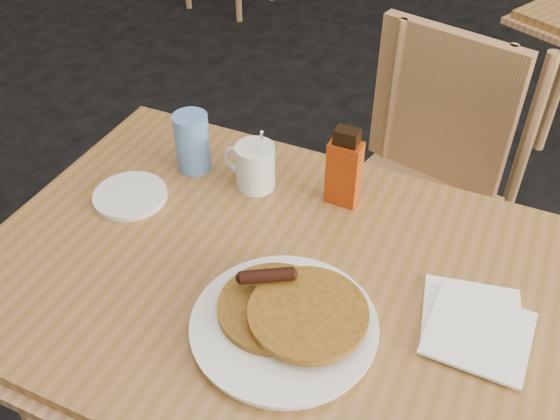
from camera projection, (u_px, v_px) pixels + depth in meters
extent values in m
cube|color=#966135|center=(286.00, 283.00, 1.14)|extent=(1.22, 0.88, 0.04)
cube|color=tan|center=(286.00, 289.00, 1.15)|extent=(1.26, 0.92, 0.02)
cylinder|color=tan|center=(25.00, 401.00, 1.38)|extent=(0.04, 0.04, 0.71)
cylinder|color=tan|center=(542.00, 394.00, 1.39)|extent=(0.04, 0.04, 0.71)
cylinder|color=tan|center=(525.00, 149.00, 2.11)|extent=(0.04, 0.04, 0.71)
cube|color=tan|center=(406.00, 211.00, 1.75)|extent=(0.45, 0.45, 0.04)
cube|color=tan|center=(442.00, 107.00, 1.71)|extent=(0.41, 0.09, 0.44)
cylinder|color=tan|center=(323.00, 281.00, 1.85)|extent=(0.04, 0.04, 0.41)
cylinder|color=tan|center=(465.00, 254.00, 1.94)|extent=(0.04, 0.04, 0.41)
cylinder|color=white|center=(284.00, 327.00, 1.03)|extent=(0.30, 0.30, 0.02)
cylinder|color=white|center=(284.00, 324.00, 1.03)|extent=(0.31, 0.31, 0.01)
cylinder|color=#8F611E|center=(275.00, 307.00, 1.04)|extent=(0.19, 0.19, 0.01)
cylinder|color=#8F611E|center=(308.00, 313.00, 1.01)|extent=(0.20, 0.20, 0.01)
cylinder|color=black|center=(267.00, 276.00, 1.05)|extent=(0.09, 0.07, 0.02)
cylinder|color=white|center=(255.00, 167.00, 1.30)|extent=(0.08, 0.08, 0.10)
torus|color=white|center=(238.00, 160.00, 1.31)|extent=(0.07, 0.01, 0.07)
cylinder|color=black|center=(255.00, 150.00, 1.27)|extent=(0.07, 0.07, 0.01)
cylinder|color=white|center=(260.00, 155.00, 1.27)|extent=(0.04, 0.04, 0.14)
cube|color=maroon|center=(344.00, 173.00, 1.24)|extent=(0.07, 0.05, 0.14)
cube|color=black|center=(347.00, 137.00, 1.19)|extent=(0.05, 0.04, 0.03)
cube|color=white|center=(472.00, 318.00, 1.05)|extent=(0.20, 0.20, 0.01)
cube|color=white|center=(479.00, 333.00, 1.02)|extent=(0.18, 0.18, 0.01)
cylinder|color=#5681C9|center=(192.00, 142.00, 1.33)|extent=(0.08, 0.08, 0.13)
cylinder|color=white|center=(130.00, 196.00, 1.29)|extent=(0.18, 0.18, 0.01)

